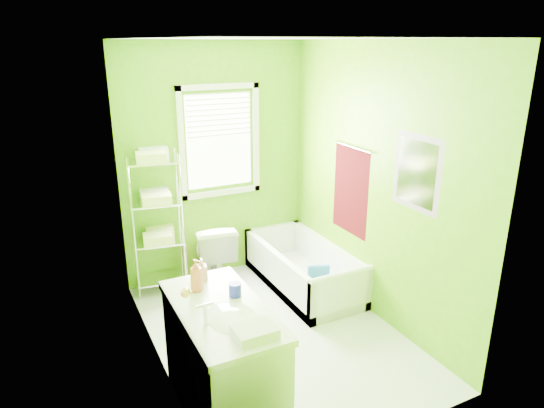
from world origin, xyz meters
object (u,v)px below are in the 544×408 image
bathtub (304,274)px  vanity (223,358)px  toilet (214,253)px  wire_shelf_unit (158,208)px

bathtub → vanity: vanity is taller
bathtub → toilet: (-0.86, 0.49, 0.22)m
bathtub → toilet: toilet is taller
bathtub → vanity: (-1.46, -1.38, 0.30)m
toilet → wire_shelf_unit: wire_shelf_unit is taller
bathtub → wire_shelf_unit: (-1.40, 0.62, 0.79)m
toilet → wire_shelf_unit: size_ratio=0.48×
bathtub → wire_shelf_unit: wire_shelf_unit is taller
vanity → wire_shelf_unit: bearing=88.2°
bathtub → wire_shelf_unit: 1.72m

